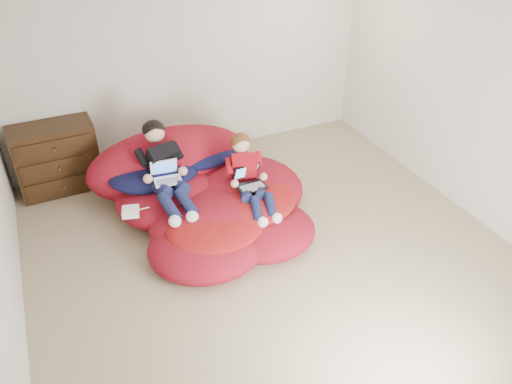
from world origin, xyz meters
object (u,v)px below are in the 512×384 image
object	(u,v)px
younger_boy	(248,173)
laptop_white	(166,175)
dresser	(57,158)
older_boy	(163,165)
laptop_black	(249,180)
beanbag_pile	(204,195)

from	to	relation	value
younger_boy	laptop_white	distance (m)	0.92
dresser	older_boy	size ratio (longest dim) A/B	0.86
younger_boy	dresser	bearing A→B (deg)	140.37
older_boy	laptop_black	size ratio (longest dim) A/B	3.59
older_boy	dresser	bearing A→B (deg)	132.91
laptop_white	dresser	bearing A→B (deg)	130.89
dresser	older_boy	world-z (taller)	older_boy
older_boy	laptop_black	xyz separation A→B (m)	(0.85, -0.47, -0.15)
older_boy	younger_boy	distance (m)	0.96
dresser	younger_boy	distance (m)	2.51
older_boy	laptop_white	world-z (taller)	older_boy
dresser	older_boy	bearing A→B (deg)	-47.09
beanbag_pile	laptop_white	distance (m)	0.55
dresser	beanbag_pile	world-z (taller)	dresser
dresser	younger_boy	world-z (taller)	younger_boy
younger_boy	beanbag_pile	bearing A→B (deg)	144.44
beanbag_pile	younger_boy	size ratio (longest dim) A/B	2.57
older_boy	laptop_black	world-z (taller)	older_boy
beanbag_pile	laptop_white	bearing A→B (deg)	174.71
beanbag_pile	laptop_white	world-z (taller)	beanbag_pile
older_boy	laptop_white	bearing A→B (deg)	-90.00
younger_boy	laptop_white	xyz separation A→B (m)	(-0.85, 0.35, -0.00)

